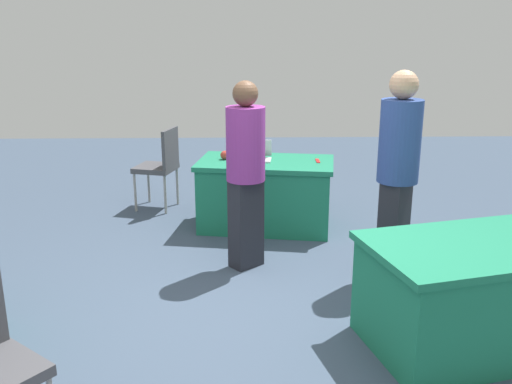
# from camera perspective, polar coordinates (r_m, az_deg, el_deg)

# --- Properties ---
(ground_plane) EXTENTS (14.40, 14.40, 0.00)m
(ground_plane) POSITION_cam_1_polar(r_m,az_deg,el_deg) (4.39, -1.28, -11.99)
(ground_plane) COLOR #3D4C60
(table_foreground) EXTENTS (1.54, 1.03, 0.74)m
(table_foreground) POSITION_cam_1_polar(r_m,az_deg,el_deg) (6.04, 0.99, -0.18)
(table_foreground) COLOR #1E7A56
(table_foreground) RESTS_ON ground
(table_mid_right) EXTENTS (1.87, 1.28, 0.74)m
(table_mid_right) POSITION_cam_1_polar(r_m,az_deg,el_deg) (4.14, 22.84, -9.41)
(table_mid_right) COLOR #1E7A56
(table_mid_right) RESTS_ON ground
(chair_near_front) EXTENTS (0.54, 0.54, 0.97)m
(chair_near_front) POSITION_cam_1_polar(r_m,az_deg,el_deg) (6.71, -9.70, 2.98)
(chair_near_front) COLOR #9E9993
(chair_near_front) RESTS_ON ground
(person_presenter) EXTENTS (0.48, 0.48, 1.67)m
(person_presenter) POSITION_cam_1_polar(r_m,az_deg,el_deg) (4.86, -1.06, 2.62)
(person_presenter) COLOR #26262D
(person_presenter) RESTS_ON ground
(person_attendee_standing) EXTENTS (0.48, 0.48, 1.77)m
(person_attendee_standing) POSITION_cam_1_polar(r_m,az_deg,el_deg) (4.76, 14.32, 2.62)
(person_attendee_standing) COLOR #26262D
(person_attendee_standing) RESTS_ON ground
(laptop_silver) EXTENTS (0.35, 0.33, 0.21)m
(laptop_silver) POSITION_cam_1_polar(r_m,az_deg,el_deg) (5.98, 0.03, 3.70)
(laptop_silver) COLOR silver
(laptop_silver) RESTS_ON table_foreground
(yarn_ball) EXTENTS (0.09, 0.09, 0.09)m
(yarn_ball) POSITION_cam_1_polar(r_m,az_deg,el_deg) (6.00, -3.21, 3.79)
(yarn_ball) COLOR #B2382D
(yarn_ball) RESTS_ON table_foreground
(scissors_red) EXTENTS (0.04, 0.18, 0.01)m
(scissors_red) POSITION_cam_1_polar(r_m,az_deg,el_deg) (5.96, 6.33, 3.19)
(scissors_red) COLOR red
(scissors_red) RESTS_ON table_foreground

